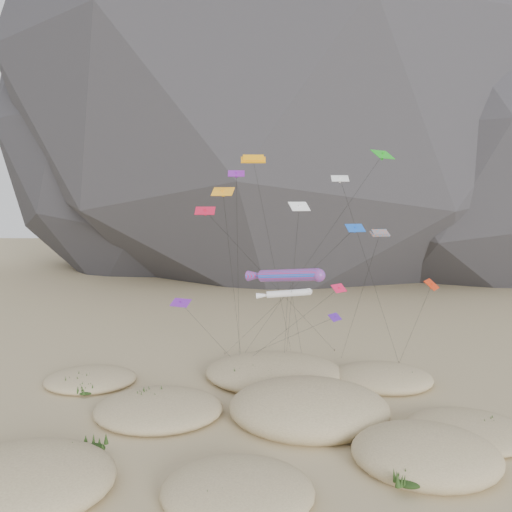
{
  "coord_description": "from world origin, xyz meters",
  "views": [
    {
      "loc": [
        -0.07,
        -41.15,
        20.78
      ],
      "look_at": [
        -2.59,
        12.0,
        15.14
      ],
      "focal_mm": 35.0,
      "sensor_mm": 36.0,
      "label": 1
    }
  ],
  "objects": [
    {
      "name": "ground",
      "position": [
        0.0,
        0.0,
        0.0
      ],
      "size": [
        500.0,
        500.0,
        0.0
      ],
      "primitive_type": "plane",
      "color": "#CCB789",
      "rests_on": "ground"
    },
    {
      "name": "dunes",
      "position": [
        -1.15,
        5.01,
        0.74
      ],
      "size": [
        49.81,
        37.25,
        4.45
      ],
      "color": "#CCB789",
      "rests_on": "ground"
    },
    {
      "name": "rainbow_tube_kite",
      "position": [
        0.61,
        8.18,
        13.62
      ],
      "size": [
        8.02,
        19.21,
        14.62
      ],
      "color": "#E51841",
      "rests_on": "ground"
    },
    {
      "name": "dune_grass",
      "position": [
        -0.89,
        4.53,
        0.86
      ],
      "size": [
        43.72,
        26.51,
        1.49
      ],
      "color": "black",
      "rests_on": "ground"
    },
    {
      "name": "orange_parafoil",
      "position": [
        -2.8,
        11.8,
        25.05
      ],
      "size": [
        5.77,
        17.06,
        25.87
      ],
      "color": "#F89C0D",
      "rests_on": "ground"
    },
    {
      "name": "white_tube_kite",
      "position": [
        0.58,
        11.2,
        11.21
      ],
      "size": [
        6.01,
        11.37,
        11.82
      ],
      "color": "white",
      "rests_on": "ground"
    },
    {
      "name": "delta_kites",
      "position": [
        2.15,
        11.7,
        17.72
      ],
      "size": [
        28.9,
        22.19,
        26.15
      ],
      "color": "#771B9F",
      "rests_on": "ground"
    },
    {
      "name": "multi_parafoil",
      "position": [
        9.99,
        9.72,
        17.49
      ],
      "size": [
        2.75,
        15.85,
        18.19
      ],
      "color": "#E25117",
      "rests_on": "ground"
    },
    {
      "name": "kite_stakes",
      "position": [
        2.99,
        23.96,
        0.15
      ],
      "size": [
        23.15,
        7.75,
        0.3
      ],
      "color": "#3F2D1E",
      "rests_on": "ground"
    },
    {
      "name": "rock_headland",
      "position": [
        6.37,
        118.72,
        72.68
      ],
      "size": [
        226.37,
        148.64,
        177.5
      ],
      "color": "black",
      "rests_on": "ground"
    }
  ]
}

